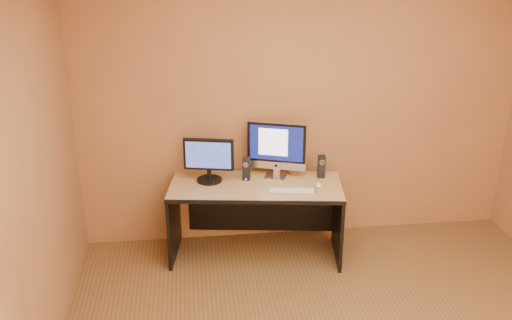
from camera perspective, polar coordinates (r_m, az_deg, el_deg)
The scene contains 10 objects.
walls at distance 3.31m, azimuth 11.33°, elevation -3.56°, with size 4.00×4.00×2.60m, color #9C6C3E, non-canonical shape.
desk at distance 5.06m, azimuth -0.02°, elevation -6.06°, with size 1.48×0.65×0.68m, color tan, non-canonical shape.
imac at distance 4.99m, azimuth 2.02°, elevation 1.01°, with size 0.53×0.19×0.51m, color silver, non-canonical shape.
second_monitor at distance 4.93m, azimuth -4.74°, elevation -0.03°, with size 0.44×0.22×0.39m, color black, non-canonical shape.
speaker_left at distance 4.98m, azimuth -0.97°, elevation -0.88°, with size 0.06×0.07×0.20m, color black, non-canonical shape.
speaker_right at distance 5.06m, azimuth 6.56°, elevation -0.65°, with size 0.06×0.07×0.20m, color black, non-canonical shape.
keyboard at distance 4.79m, azimuth 3.58°, elevation -3.10°, with size 0.40×0.11×0.02m, color #BBBBC0.
mouse at distance 4.90m, azimuth 6.27°, elevation -2.50°, with size 0.05×0.09×0.03m, color silver.
cable_a at distance 5.21m, azimuth 3.01°, elevation -1.06°, with size 0.01×0.01×0.20m, color black.
cable_b at distance 5.20m, azimuth 2.21°, elevation -1.10°, with size 0.01×0.01×0.17m, color black.
Camera 1 is at (-1.00, -2.84, 2.67)m, focal length 40.00 mm.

